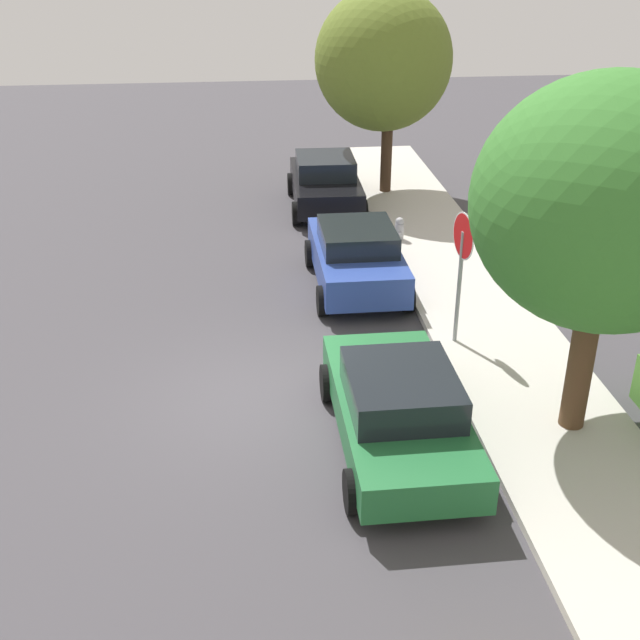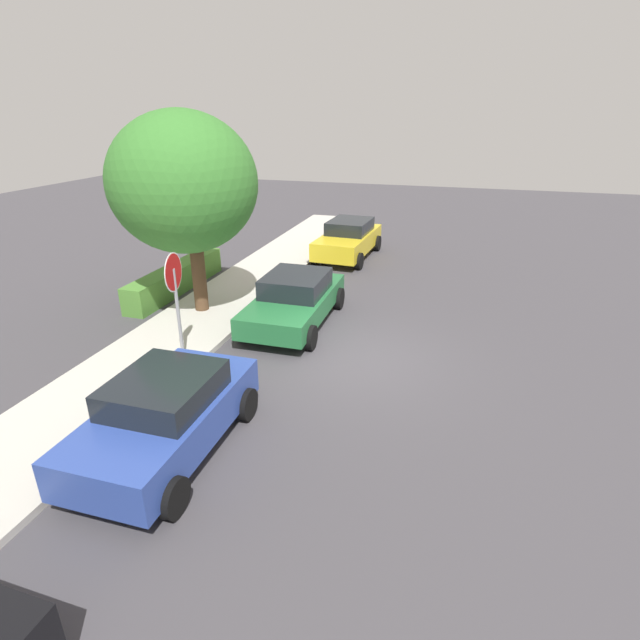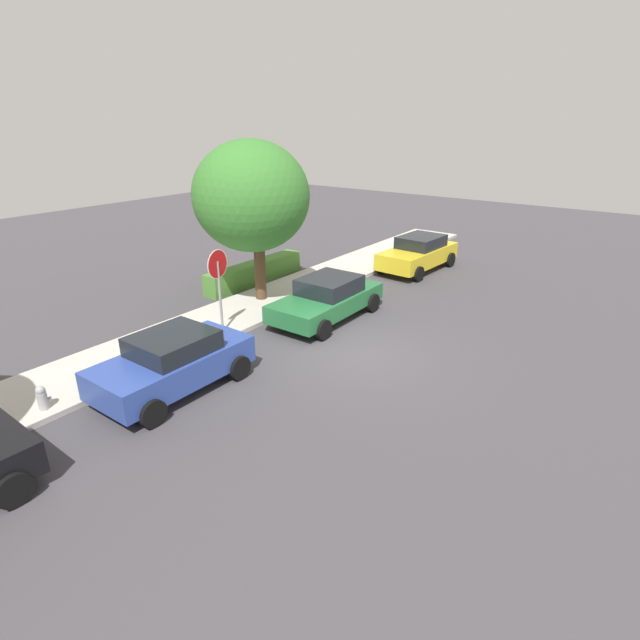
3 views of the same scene
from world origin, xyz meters
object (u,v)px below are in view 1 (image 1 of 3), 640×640
stop_sign (462,256)px  street_tree_near_corner (608,204)px  parked_car_blue (356,256)px  parked_car_green (399,408)px  street_tree_mid_block (383,60)px  fire_hydrant (399,231)px  parked_car_black (325,182)px

stop_sign → street_tree_near_corner: (2.81, 1.22, 1.87)m
parked_car_blue → parked_car_green: bearing=-2.3°
parked_car_green → street_tree_mid_block: street_tree_mid_block is taller
parked_car_green → fire_hydrant: parked_car_green is taller
parked_car_blue → fire_hydrant: 2.92m
parked_car_black → street_tree_near_corner: (11.31, 2.77, 3.02)m
stop_sign → parked_car_black: size_ratio=0.68×
parked_car_green → parked_car_black: bearing=179.1°
parked_car_green → street_tree_mid_block: bearing=171.4°
stop_sign → parked_car_black: 8.72m
parked_car_black → parked_car_green: bearing=-0.9°
stop_sign → parked_car_black: (-8.50, -1.55, -1.15)m
parked_car_blue → street_tree_mid_block: size_ratio=0.66×
stop_sign → parked_car_blue: stop_sign is taller
parked_car_black → fire_hydrant: 3.44m
stop_sign → fire_hydrant: stop_sign is taller
parked_car_black → fire_hydrant: parked_car_black is taller
stop_sign → street_tree_near_corner: street_tree_near_corner is taller
parked_car_blue → street_tree_near_corner: street_tree_near_corner is taller
parked_car_blue → parked_car_green: size_ratio=0.90×
parked_car_green → street_tree_near_corner: 4.26m
street_tree_near_corner → fire_hydrant: (-8.26, -1.24, -3.41)m
parked_car_blue → parked_car_green: (6.06, -0.24, -0.04)m
stop_sign → street_tree_mid_block: (-9.53, 0.18, 1.97)m
street_tree_mid_block → parked_car_blue: bearing=-14.2°
stop_sign → fire_hydrant: bearing=-179.9°
parked_car_blue → parked_car_black: size_ratio=0.97×
street_tree_mid_block → fire_hydrant: (4.08, -0.20, -3.51)m
stop_sign → parked_car_blue: (-2.96, -1.48, -1.15)m
parked_car_green → stop_sign: bearing=150.9°
parked_car_blue → street_tree_mid_block: bearing=165.8°
street_tree_mid_block → fire_hydrant: street_tree_mid_block is taller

